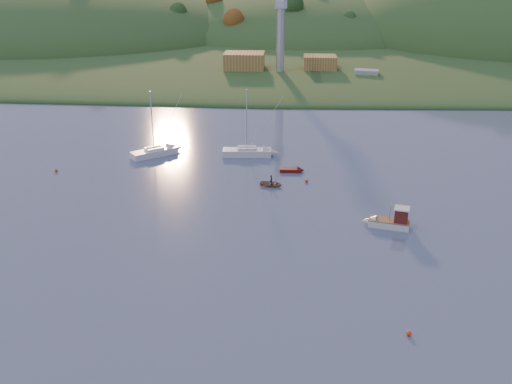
# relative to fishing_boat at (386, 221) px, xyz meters

# --- Properties ---
(far_shore) EXTENTS (620.00, 220.00, 1.50)m
(far_shore) POSITION_rel_fishing_boat_xyz_m (-17.20, 198.73, -0.87)
(far_shore) COLOR #27451B
(far_shore) RESTS_ON ground
(shore_slope) EXTENTS (640.00, 150.00, 7.00)m
(shore_slope) POSITION_rel_fishing_boat_xyz_m (-17.20, 133.73, -0.87)
(shore_slope) COLOR #27451B
(shore_slope) RESTS_ON ground
(hill_left) EXTENTS (170.00, 140.00, 44.00)m
(hill_left) POSITION_rel_fishing_boat_xyz_m (-107.20, 168.73, -0.87)
(hill_left) COLOR #27451B
(hill_left) RESTS_ON ground
(hill_center) EXTENTS (140.00, 120.00, 36.00)m
(hill_center) POSITION_rel_fishing_boat_xyz_m (-7.20, 178.73, -0.87)
(hill_center) COLOR #27451B
(hill_center) RESTS_ON ground
(hillside_trees) EXTENTS (280.00, 50.00, 32.00)m
(hillside_trees) POSITION_rel_fishing_boat_xyz_m (-17.20, 153.73, -0.87)
(hillside_trees) COLOR #1E4117
(hillside_trees) RESTS_ON ground
(wharf) EXTENTS (42.00, 16.00, 2.40)m
(wharf) POSITION_rel_fishing_boat_xyz_m (-12.20, 90.73, 0.33)
(wharf) COLOR slate
(wharf) RESTS_ON ground
(shed_west) EXTENTS (11.00, 8.00, 4.80)m
(shed_west) POSITION_rel_fishing_boat_xyz_m (-25.20, 91.73, 3.93)
(shed_west) COLOR brown
(shed_west) RESTS_ON wharf
(shed_east) EXTENTS (9.00, 7.00, 4.00)m
(shed_east) POSITION_rel_fishing_boat_xyz_m (-4.20, 92.73, 3.53)
(shed_east) COLOR brown
(shed_east) RESTS_ON wharf
(dock_crane) EXTENTS (3.20, 28.00, 20.30)m
(dock_crane) POSITION_rel_fishing_boat_xyz_m (-15.20, 87.12, 16.31)
(dock_crane) COLOR #B7B7BC
(dock_crane) RESTS_ON wharf
(fishing_boat) EXTENTS (6.42, 3.36, 3.92)m
(fishing_boat) POSITION_rel_fishing_boat_xyz_m (0.00, 0.00, 0.00)
(fishing_boat) COLOR silver
(fishing_boat) RESTS_ON ground
(sailboat_near) EXTENTS (8.03, 6.91, 11.38)m
(sailboat_near) POSITION_rel_fishing_boat_xyz_m (-36.28, 25.99, -0.13)
(sailboat_near) COLOR white
(sailboat_near) RESTS_ON ground
(sailboat_far) EXTENTS (8.59, 2.94, 11.76)m
(sailboat_far) POSITION_rel_fishing_boat_xyz_m (-20.04, 26.86, -0.11)
(sailboat_far) COLOR silver
(sailboat_far) RESTS_ON ground
(canoe) EXTENTS (3.84, 3.08, 0.71)m
(canoe) POSITION_rel_fishing_boat_xyz_m (-15.35, 13.09, -0.51)
(canoe) COLOR #836348
(canoe) RESTS_ON ground
(paddler) EXTENTS (0.47, 0.62, 1.52)m
(paddler) POSITION_rel_fishing_boat_xyz_m (-15.35, 13.09, -0.11)
(paddler) COLOR black
(paddler) RESTS_ON ground
(red_tender) EXTENTS (4.03, 1.39, 1.37)m
(red_tender) POSITION_rel_fishing_boat_xyz_m (-11.65, 19.39, -0.58)
(red_tender) COLOR #510E0B
(red_tender) RESTS_ON ground
(work_vessel) EXTENTS (15.58, 8.07, 3.81)m
(work_vessel) POSITION_rel_fishing_boat_xyz_m (8.00, 86.73, 0.49)
(work_vessel) COLOR slate
(work_vessel) RESTS_ON ground
(buoy_0) EXTENTS (0.50, 0.50, 0.50)m
(buoy_0) POSITION_rel_fishing_boat_xyz_m (-1.39, -23.01, -0.62)
(buoy_0) COLOR red
(buoy_0) RESTS_ON ground
(buoy_1) EXTENTS (0.50, 0.50, 0.50)m
(buoy_1) POSITION_rel_fishing_boat_xyz_m (-9.91, 14.91, -0.62)
(buoy_1) COLOR red
(buoy_1) RESTS_ON ground
(buoy_2) EXTENTS (0.50, 0.50, 0.50)m
(buoy_2) POSITION_rel_fishing_boat_xyz_m (-50.55, 17.20, -0.62)
(buoy_2) COLOR red
(buoy_2) RESTS_ON ground
(buoy_3) EXTENTS (0.50, 0.50, 0.50)m
(buoy_3) POSITION_rel_fishing_boat_xyz_m (-34.90, 26.47, -0.62)
(buoy_3) COLOR red
(buoy_3) RESTS_ON ground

